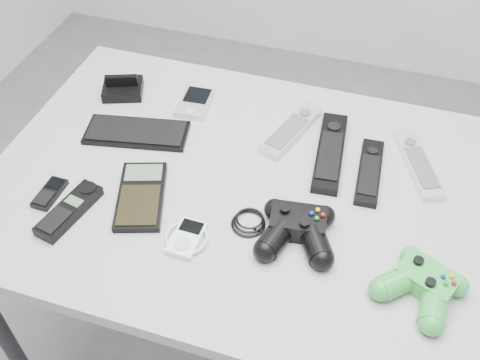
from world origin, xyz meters
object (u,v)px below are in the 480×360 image
(remote_black_b, at_px, (369,171))
(calculator, at_px, (141,195))
(remote_silver_b, at_px, (418,163))
(mp3_player, at_px, (187,238))
(remote_black_a, at_px, (330,151))
(desk, at_px, (265,210))
(pda_keyboard, at_px, (137,132))
(controller_black, at_px, (297,228))
(pda, at_px, (195,103))
(controller_green, at_px, (423,283))
(cordless_handset, at_px, (69,210))
(remote_silver_a, at_px, (292,129))
(mobile_phone, at_px, (50,193))

(remote_black_b, relative_size, calculator, 1.06)
(remote_silver_b, bearing_deg, mp3_player, -163.64)
(remote_black_a, bearing_deg, desk, -133.11)
(pda_keyboard, relative_size, controller_black, 0.91)
(desk, distance_m, controller_black, 0.17)
(controller_black, bearing_deg, remote_black_a, 78.93)
(pda_keyboard, distance_m, pda, 0.17)
(controller_green, bearing_deg, controller_black, -168.02)
(remote_silver_b, bearing_deg, pda, 150.58)
(cordless_handset, bearing_deg, desk, 39.82)
(remote_black_a, relative_size, controller_green, 1.62)
(pda_keyboard, distance_m, calculator, 0.21)
(cordless_handset, bearing_deg, calculator, 46.74)
(remote_silver_a, relative_size, mobile_phone, 2.34)
(remote_black_a, bearing_deg, cordless_handset, -150.02)
(remote_black_a, xyz_separation_m, remote_black_b, (0.09, -0.03, -0.00))
(remote_silver_a, distance_m, controller_black, 0.31)
(desk, height_order, cordless_handset, cordless_handset)
(remote_black_a, distance_m, remote_black_b, 0.10)
(cordless_handset, height_order, mp3_player, cordless_handset)
(pda_keyboard, bearing_deg, remote_black_a, -2.55)
(desk, relative_size, cordless_handset, 7.65)
(pda_keyboard, distance_m, remote_black_b, 0.54)
(pda_keyboard, distance_m, controller_green, 0.71)
(remote_silver_b, xyz_separation_m, controller_black, (-0.21, -0.27, 0.02))
(pda, height_order, calculator, same)
(remote_black_b, distance_m, remote_silver_b, 0.11)
(remote_silver_a, distance_m, remote_black_a, 0.11)
(remote_black_a, distance_m, mp3_player, 0.39)
(remote_black_b, relative_size, controller_black, 0.76)
(remote_black_a, height_order, calculator, remote_black_a)
(pda_keyboard, bearing_deg, mobile_phone, -122.54)
(remote_black_a, xyz_separation_m, mp3_player, (-0.22, -0.32, -0.00))
(controller_green, bearing_deg, remote_silver_a, 157.67)
(pda_keyboard, bearing_deg, desk, -23.70)
(desk, xyz_separation_m, controller_green, (0.34, -0.16, 0.09))
(remote_black_b, relative_size, cordless_handset, 1.26)
(controller_green, bearing_deg, desk, 179.02)
(controller_black, relative_size, controller_green, 1.69)
(remote_black_a, bearing_deg, pda_keyboard, -176.82)
(remote_silver_b, xyz_separation_m, mobile_phone, (-0.73, -0.32, -0.00))
(pda, xyz_separation_m, remote_black_b, (0.45, -0.11, 0.00))
(desk, xyz_separation_m, remote_black_a, (0.11, 0.14, 0.08))
(mobile_phone, distance_m, mp3_player, 0.32)
(pda_keyboard, xyz_separation_m, calculator, (0.10, -0.18, 0.00))
(desk, height_order, calculator, calculator)
(pda_keyboard, height_order, remote_black_a, remote_black_a)
(calculator, distance_m, controller_black, 0.33)
(controller_green, bearing_deg, mp3_player, -152.68)
(mp3_player, bearing_deg, pda_keyboard, 132.92)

